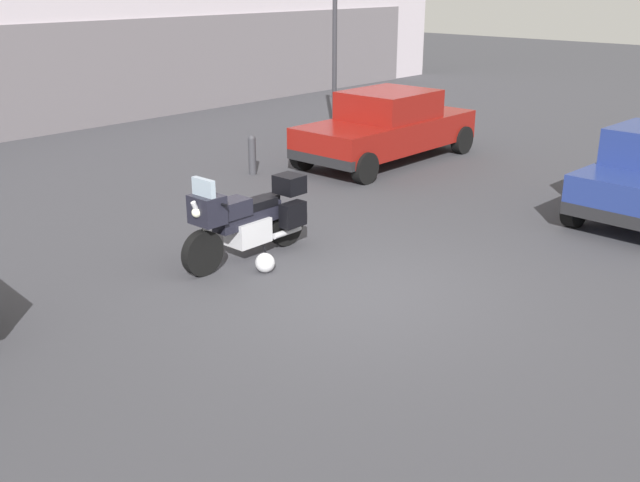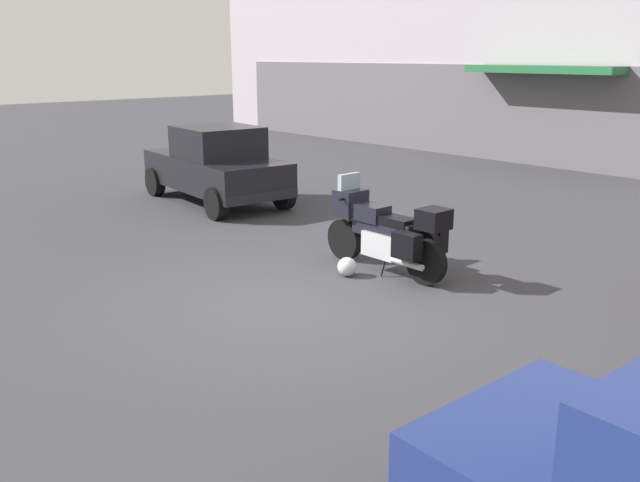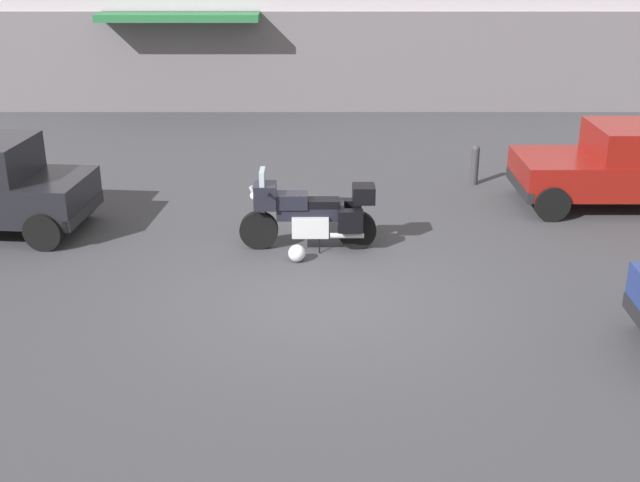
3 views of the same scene
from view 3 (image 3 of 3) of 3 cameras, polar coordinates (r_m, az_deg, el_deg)
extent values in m
plane|color=#38383D|center=(11.67, 0.15, -3.93)|extent=(80.00, 80.00, 0.00)
cube|color=#625C62|center=(23.24, 0.19, 12.54)|extent=(34.90, 0.12, 2.80)
cube|color=#236638|center=(22.97, -9.78, 15.41)|extent=(4.40, 1.10, 0.20)
cylinder|color=black|center=(13.30, -4.15, 0.77)|extent=(0.64, 0.14, 0.64)
cylinder|color=black|center=(13.28, 2.84, 0.78)|extent=(0.64, 0.14, 0.64)
cylinder|color=#B7B7BC|center=(13.15, -4.11, 2.53)|extent=(0.33, 0.07, 0.68)
cube|color=#B7B7BC|center=(13.23, -0.49, 1.18)|extent=(0.60, 0.40, 0.36)
cube|color=black|center=(13.15, -0.49, 2.17)|extent=(1.10, 0.29, 0.28)
cube|color=black|center=(13.10, -1.81, 2.91)|extent=(0.52, 0.34, 0.24)
cube|color=black|center=(13.10, 0.38, 2.74)|extent=(0.56, 0.30, 0.12)
cube|color=black|center=(13.09, -3.70, 3.23)|extent=(0.36, 0.44, 0.40)
cube|color=#8C9EAD|center=(13.00, -3.90, 4.49)|extent=(0.08, 0.40, 0.28)
sphere|color=#EAEACC|center=(13.10, -4.48, 3.23)|extent=(0.14, 0.14, 0.14)
cylinder|color=black|center=(13.05, -3.36, 3.65)|extent=(0.04, 0.62, 0.04)
cylinder|color=#B7B7BC|center=(13.09, 2.14, 0.39)|extent=(0.55, 0.09, 0.09)
cube|color=black|center=(12.92, 2.39, 1.42)|extent=(0.40, 0.20, 0.36)
cube|color=black|center=(13.45, 2.29, 2.24)|extent=(0.40, 0.20, 0.36)
cube|color=black|center=(13.08, 3.33, 3.36)|extent=(0.36, 0.40, 0.28)
cylinder|color=black|center=(13.16, 0.16, -0.19)|extent=(0.02, 0.13, 0.29)
sphere|color=silver|center=(12.81, -1.45, -0.87)|extent=(0.28, 0.28, 0.28)
cube|color=#8C9EAD|center=(14.57, -20.07, 5.50)|extent=(0.18, 1.39, 0.51)
cube|color=black|center=(14.46, -16.21, 2.09)|extent=(0.26, 1.64, 0.20)
cylinder|color=black|center=(13.97, -18.80, 0.67)|extent=(0.66, 0.28, 0.64)
cylinder|color=black|center=(15.32, -16.55, 2.74)|extent=(0.66, 0.28, 0.64)
cube|color=maroon|center=(16.39, 21.74, 4.47)|extent=(4.51, 1.78, 0.64)
cube|color=#8C9EAD|center=(15.93, 19.18, 6.68)|extent=(0.07, 1.50, 0.48)
cube|color=black|center=(15.77, 14.17, 3.90)|extent=(0.13, 1.76, 0.20)
cylinder|color=black|center=(16.68, 14.81, 4.42)|extent=(0.64, 0.22, 0.64)
cylinder|color=black|center=(15.13, 16.33, 2.54)|extent=(0.64, 0.22, 0.64)
cylinder|color=#333338|center=(16.93, 11.13, 5.18)|extent=(0.16, 0.16, 0.75)
sphere|color=#333338|center=(16.83, 11.22, 6.41)|extent=(0.16, 0.16, 0.16)
camera|label=1|loc=(8.49, -54.17, 5.11)|focal=41.18mm
camera|label=2|loc=(8.52, 48.04, 1.21)|focal=37.95mm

